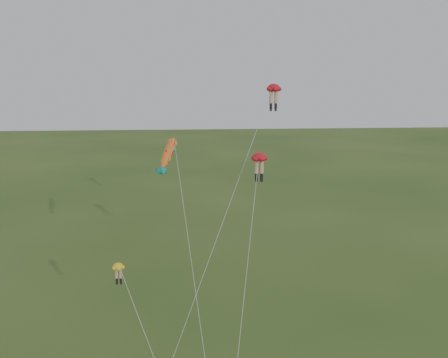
{
  "coord_description": "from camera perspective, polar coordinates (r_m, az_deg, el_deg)",
  "views": [
    {
      "loc": [
        -0.71,
        -33.74,
        21.73
      ],
      "look_at": [
        2.17,
        6.0,
        12.93
      ],
      "focal_mm": 40.0,
      "sensor_mm": 36.0,
      "label": 1
    }
  ],
  "objects": [
    {
      "name": "legs_kite_red_mid",
      "position": [
        40.49,
        4.01,
        1.94
      ],
      "size": [
        3.39,
        8.38,
        15.14
      ],
      "rotation": [
        0.0,
        0.0,
        0.03
      ],
      "color": "red",
      "rests_on": "ground"
    },
    {
      "name": "fish_kite",
      "position": [
        40.82,
        -6.37,
        2.86
      ],
      "size": [
        3.87,
        10.71,
        16.46
      ],
      "rotation": [
        0.67,
        0.0,
        -0.35
      ],
      "color": "gold",
      "rests_on": "ground"
    },
    {
      "name": "legs_kite_red_high",
      "position": [
        46.74,
        5.53,
        9.71
      ],
      "size": [
        10.44,
        13.71,
        20.42
      ],
      "rotation": [
        0.0,
        0.0,
        -0.1
      ],
      "color": "red",
      "rests_on": "ground"
    },
    {
      "name": "legs_kite_yellow",
      "position": [
        37.81,
        -11.79,
        -10.43
      ],
      "size": [
        3.74,
        3.57,
        7.89
      ],
      "rotation": [
        0.0,
        0.0,
        -0.01
      ],
      "color": "yellow",
      "rests_on": "ground"
    }
  ]
}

